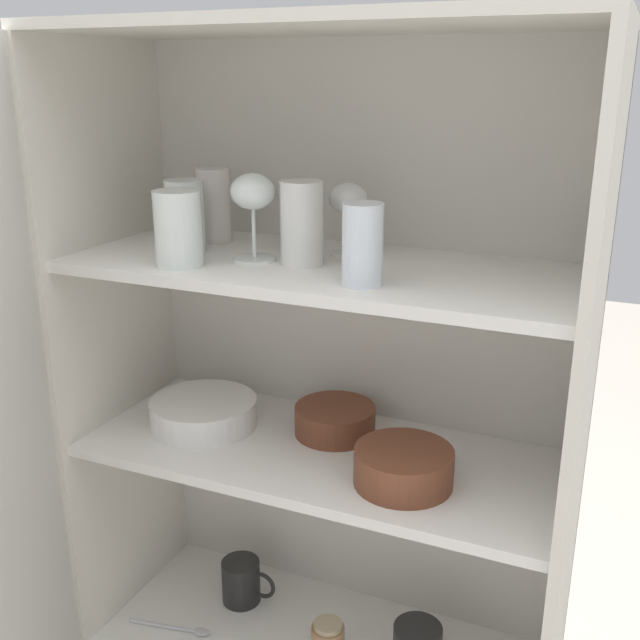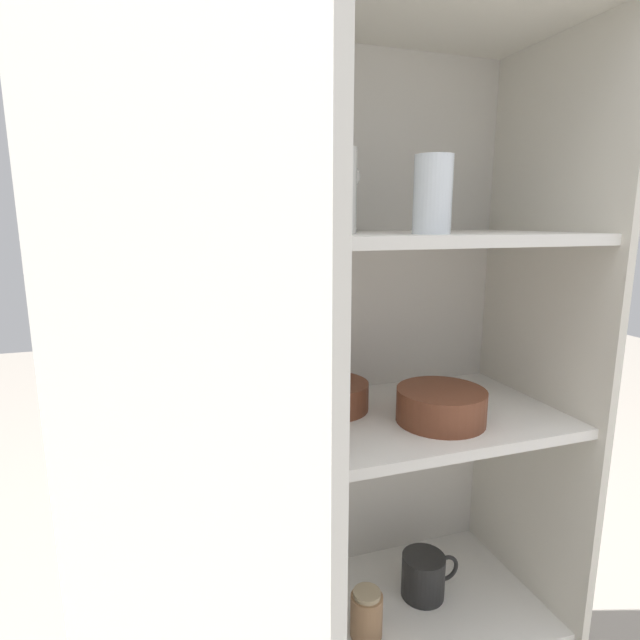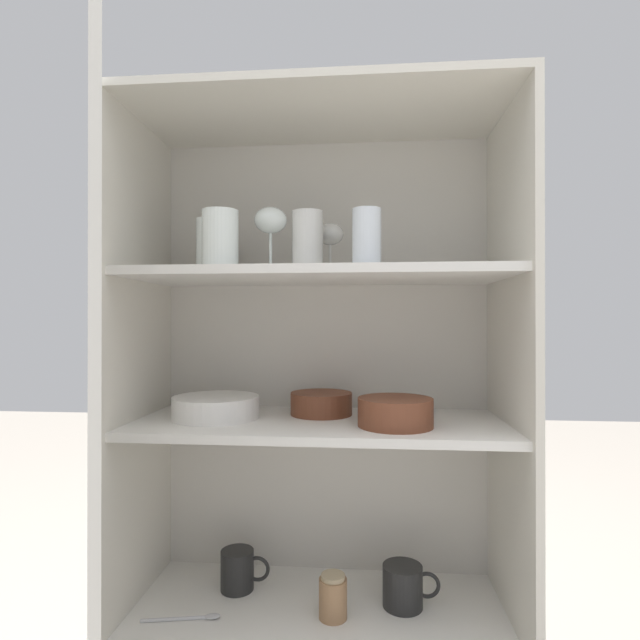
# 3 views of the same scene
# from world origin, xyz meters

# --- Properties ---
(cupboard_back_panel) EXTENTS (0.92, 0.02, 1.45)m
(cupboard_back_panel) POSITION_xyz_m (0.00, 0.37, 0.73)
(cupboard_back_panel) COLOR silver
(cupboard_back_panel) RESTS_ON ground_plane
(cupboard_side_left) EXTENTS (0.02, 0.40, 1.45)m
(cupboard_side_left) POSITION_xyz_m (-0.45, 0.18, 0.73)
(cupboard_side_left) COLOR silver
(cupboard_side_left) RESTS_ON ground_plane
(cupboard_side_right) EXTENTS (0.02, 0.40, 1.45)m
(cupboard_side_right) POSITION_xyz_m (0.45, 0.18, 0.73)
(cupboard_side_right) COLOR silver
(cupboard_side_right) RESTS_ON ground_plane
(cupboard_top_panel) EXTENTS (0.92, 0.40, 0.02)m
(cupboard_top_panel) POSITION_xyz_m (0.00, 0.18, 1.46)
(cupboard_top_panel) COLOR silver
(cupboard_top_panel) RESTS_ON cupboard_side_left
(shelf_board_lower) EXTENTS (0.88, 0.36, 0.02)m
(shelf_board_lower) POSITION_xyz_m (0.00, 0.18, 0.27)
(shelf_board_lower) COLOR white
(shelf_board_middle) EXTENTS (0.88, 0.36, 0.02)m
(shelf_board_middle) POSITION_xyz_m (0.00, 0.18, 0.71)
(shelf_board_middle) COLOR white
(shelf_board_upper) EXTENTS (0.88, 0.36, 0.02)m
(shelf_board_upper) POSITION_xyz_m (0.00, 0.18, 1.07)
(shelf_board_upper) COLOR white
(cupboard_door) EXTENTS (0.24, 0.40, 1.45)m
(cupboard_door) POSITION_xyz_m (-0.34, -0.22, 0.73)
(cupboard_door) COLOR silver
(cupboard_door) RESTS_ON ground_plane
(tumbler_glass_0) EXTENTS (0.07, 0.07, 0.13)m
(tumbler_glass_0) POSITION_xyz_m (-0.26, 0.17, 1.14)
(tumbler_glass_0) COLOR white
(tumbler_glass_0) RESTS_ON shelf_board_upper
(tumbler_glass_1) EXTENTS (0.07, 0.07, 0.14)m
(tumbler_glass_1) POSITION_xyz_m (-0.02, 0.16, 1.15)
(tumbler_glass_1) COLOR white
(tumbler_glass_1) RESTS_ON shelf_board_upper
(tumbler_glass_2) EXTENTS (0.06, 0.06, 0.13)m
(tumbler_glass_2) POSITION_xyz_m (0.11, 0.08, 1.14)
(tumbler_glass_2) COLOR white
(tumbler_glass_2) RESTS_ON shelf_board_upper
(tumbler_glass_3) EXTENTS (0.08, 0.08, 0.13)m
(tumbler_glass_3) POSITION_xyz_m (-0.21, 0.07, 1.14)
(tumbler_glass_3) COLOR white
(tumbler_glass_3) RESTS_ON shelf_board_upper
(tumbler_glass_4) EXTENTS (0.07, 0.07, 0.14)m
(tumbler_glass_4) POSITION_xyz_m (-0.26, 0.27, 1.15)
(tumbler_glass_4) COLOR silver
(tumbler_glass_4) RESTS_ON shelf_board_upper
(wine_glass_0) EXTENTS (0.07, 0.07, 0.13)m
(wine_glass_0) POSITION_xyz_m (0.02, 0.25, 1.17)
(wine_glass_0) COLOR white
(wine_glass_0) RESTS_ON shelf_board_upper
(wine_glass_1) EXTENTS (0.08, 0.08, 0.15)m
(wine_glass_1) POSITION_xyz_m (-0.11, 0.15, 1.19)
(wine_glass_1) COLOR white
(wine_glass_1) RESTS_ON shelf_board_upper
(plate_stack_white) EXTENTS (0.21, 0.21, 0.05)m
(plate_stack_white) POSITION_xyz_m (-0.25, 0.18, 0.75)
(plate_stack_white) COLOR white
(plate_stack_white) RESTS_ON shelf_board_middle
(mixing_bowl_large) EXTENTS (0.17, 0.17, 0.06)m
(mixing_bowl_large) POSITION_xyz_m (0.18, 0.12, 0.76)
(mixing_bowl_large) COLOR brown
(mixing_bowl_large) RESTS_ON shelf_board_middle
(serving_bowl_small) EXTENTS (0.16, 0.16, 0.06)m
(serving_bowl_small) POSITION_xyz_m (0.00, 0.25, 0.75)
(serving_bowl_small) COLOR brown
(serving_bowl_small) RESTS_ON shelf_board_middle
(coffee_mug_primary) EXTENTS (0.13, 0.08, 0.10)m
(coffee_mug_primary) POSITION_xyz_m (-0.21, 0.23, 0.33)
(coffee_mug_primary) COLOR black
(coffee_mug_primary) RESTS_ON shelf_board_lower
(coffee_mug_extra_1) EXTENTS (0.14, 0.10, 0.10)m
(coffee_mug_extra_1) POSITION_xyz_m (0.20, 0.19, 0.32)
(coffee_mug_extra_1) COLOR black
(coffee_mug_extra_1) RESTS_ON shelf_board_lower
(storage_jar) EXTENTS (0.07, 0.07, 0.10)m
(storage_jar) POSITION_xyz_m (0.04, 0.13, 0.32)
(storage_jar) COLOR #99704C
(storage_jar) RESTS_ON shelf_board_lower
(serving_spoon) EXTENTS (0.18, 0.05, 0.01)m
(serving_spoon) POSITION_xyz_m (-0.29, 0.09, 0.28)
(serving_spoon) COLOR silver
(serving_spoon) RESTS_ON shelf_board_lower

